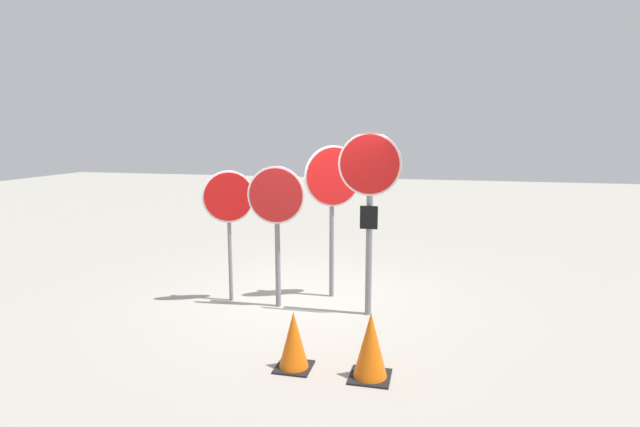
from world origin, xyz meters
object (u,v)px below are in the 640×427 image
stop_sign_1 (276,208)px  stop_sign_2 (333,187)px  traffic_cone_0 (294,340)px  traffic_cone_1 (371,346)px  stop_sign_0 (229,205)px  stop_sign_3 (369,191)px

stop_sign_1 → stop_sign_2: (0.69, 0.63, 0.24)m
traffic_cone_0 → traffic_cone_1: (0.83, -0.02, 0.04)m
traffic_cone_0 → stop_sign_0: bearing=129.4°
stop_sign_0 → stop_sign_3: 2.10m
stop_sign_0 → stop_sign_1: 0.76m
stop_sign_0 → stop_sign_1: size_ratio=0.96×
stop_sign_3 → traffic_cone_1: 2.27m
traffic_cone_0 → traffic_cone_1: 0.83m
stop_sign_0 → stop_sign_2: size_ratio=0.85×
stop_sign_1 → traffic_cone_0: bearing=-73.4°
stop_sign_1 → traffic_cone_1: (1.60, -1.79, -1.12)m
traffic_cone_1 → traffic_cone_0: bearing=178.6°
stop_sign_1 → traffic_cone_1: size_ratio=2.89×
stop_sign_3 → traffic_cone_0: size_ratio=3.95×
traffic_cone_0 → traffic_cone_1: bearing=-1.4°
stop_sign_1 → stop_sign_3: stop_sign_3 is taller
stop_sign_0 → traffic_cone_0: size_ratio=3.09×
stop_sign_3 → traffic_cone_1: bearing=-81.8°
traffic_cone_1 → stop_sign_0: bearing=141.5°
stop_sign_2 → stop_sign_0: bearing=166.8°
stop_sign_0 → traffic_cone_1: bearing=-67.1°
stop_sign_0 → stop_sign_3: stop_sign_3 is taller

